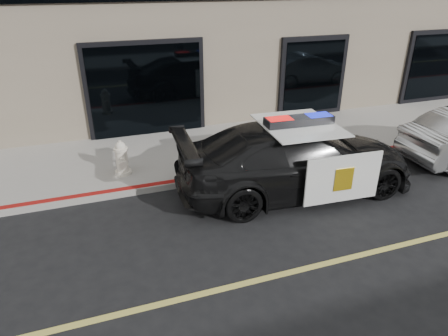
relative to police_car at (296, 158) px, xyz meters
name	(u,v)px	position (x,y,z in m)	size (l,w,h in m)	color
ground	(282,274)	(-1.57, -2.56, -0.79)	(120.00, 120.00, 0.00)	black
sidewalk_n	(197,151)	(-1.57, 2.69, -0.72)	(60.00, 3.50, 0.15)	gray
police_car	(296,158)	(0.00, 0.00, 0.00)	(2.81, 5.63, 1.77)	black
fire_hydrant	(122,159)	(-3.65, 1.79, -0.24)	(0.39, 0.54, 0.85)	white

